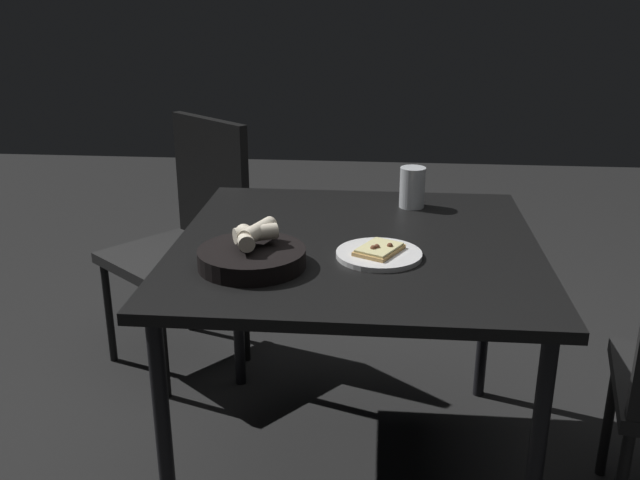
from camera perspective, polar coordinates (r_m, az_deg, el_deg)
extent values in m
plane|color=black|center=(2.36, 2.60, -17.53)|extent=(8.00, 8.00, 0.00)
cube|color=black|center=(2.00, 2.93, -0.51)|extent=(1.02, 1.01, 0.03)
cylinder|color=black|center=(1.83, 16.88, -17.18)|extent=(0.04, 0.04, 0.72)
cylinder|color=black|center=(2.59, 13.18, -5.14)|extent=(0.04, 0.04, 0.72)
cylinder|color=black|center=(1.86, -12.37, -15.99)|extent=(0.04, 0.04, 0.72)
cylinder|color=black|center=(2.61, -6.67, -4.49)|extent=(0.04, 0.04, 0.72)
cylinder|color=white|center=(1.88, 4.76, -1.16)|extent=(0.23, 0.23, 0.01)
cube|color=tan|center=(1.88, 4.77, -0.82)|extent=(0.16, 0.14, 0.01)
cube|color=beige|center=(1.88, 4.77, -0.59)|extent=(0.15, 0.13, 0.01)
sphere|color=brown|center=(1.88, 5.63, -0.46)|extent=(0.02, 0.02, 0.02)
sphere|color=brown|center=(1.86, 4.30, -0.65)|extent=(0.02, 0.02, 0.02)
sphere|color=brown|center=(1.87, 4.59, -0.56)|extent=(0.02, 0.02, 0.02)
cylinder|color=black|center=(1.82, -5.49, -1.43)|extent=(0.28, 0.28, 0.05)
cylinder|color=beige|center=(1.82, -4.98, 0.74)|extent=(0.13, 0.08, 0.04)
cylinder|color=beige|center=(1.81, -5.18, 0.53)|extent=(0.09, 0.12, 0.04)
cylinder|color=beige|center=(1.79, -6.04, 0.16)|extent=(0.11, 0.07, 0.04)
cylinder|color=#AE2214|center=(1.87, -4.58, -0.83)|extent=(0.06, 0.06, 0.03)
cylinder|color=silver|center=(2.30, 7.42, 4.22)|extent=(0.08, 0.08, 0.13)
cylinder|color=orange|center=(2.30, 7.40, 3.69)|extent=(0.07, 0.07, 0.08)
cylinder|color=black|center=(2.37, 22.19, -12.98)|extent=(0.03, 0.03, 0.41)
cube|color=black|center=(2.77, -11.73, -1.38)|extent=(0.62, 0.62, 0.04)
cube|color=black|center=(2.80, -8.73, 4.72)|extent=(0.29, 0.35, 0.49)
cylinder|color=black|center=(2.93, -16.59, -5.59)|extent=(0.03, 0.03, 0.43)
cylinder|color=black|center=(2.63, -12.47, -8.25)|extent=(0.03, 0.03, 0.43)
cylinder|color=black|center=(3.11, -10.51, -3.55)|extent=(0.03, 0.03, 0.43)
cylinder|color=black|center=(2.83, -6.03, -5.78)|extent=(0.03, 0.03, 0.43)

